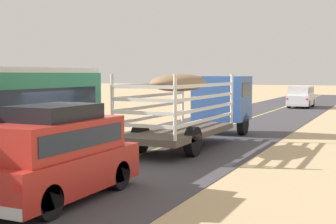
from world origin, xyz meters
name	(u,v)px	position (x,y,z in m)	size (l,w,h in m)	color
ground_plane	(82,174)	(0.00, 0.00, 0.00)	(240.00, 240.00, 0.00)	tan
road_surface	(82,174)	(0.00, 0.00, 0.01)	(8.00, 120.00, 0.02)	#423F44
road_centre_line	(82,173)	(0.00, 0.00, 0.02)	(0.16, 117.60, 0.00)	#D8CC4C
suv_near	(56,153)	(1.20, -2.76, 1.15)	(1.90, 4.62, 2.29)	#B2261E
livestock_truck	(207,101)	(0.86, 8.69, 1.79)	(2.53, 9.70, 3.02)	#3359A5
car_far	(301,96)	(1.46, 31.91, 1.09)	(1.90, 4.62, 1.93)	silver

